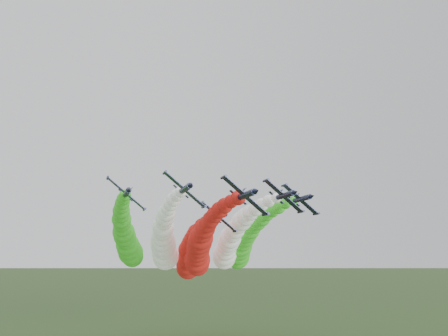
{
  "coord_description": "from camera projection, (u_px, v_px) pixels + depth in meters",
  "views": [
    {
      "loc": [
        -32.51,
        -76.67,
        28.23
      ],
      "look_at": [
        -6.47,
        6.88,
        45.82
      ],
      "focal_mm": 35.0,
      "sensor_mm": 36.0,
      "label": 1
    }
  ],
  "objects": [
    {
      "name": "jet_outer_right",
      "position": [
        243.0,
        244.0,
        146.82
      ],
      "size": [
        17.22,
        78.9,
        20.55
      ],
      "rotation": [
        0.0,
        0.68,
        0.0
      ],
      "color": "black",
      "rests_on": "ground"
    },
    {
      "name": "jet_inner_right",
      "position": [
        230.0,
        243.0,
        136.44
      ],
      "size": [
        16.72,
        78.39,
        20.05
      ],
      "rotation": [
        0.0,
        0.68,
        0.0
      ],
      "color": "black",
      "rests_on": "ground"
    },
    {
      "name": "jet_inner_left",
      "position": [
        164.0,
        243.0,
        131.54
      ],
      "size": [
        17.06,
        78.73,
        20.39
      ],
      "rotation": [
        0.0,
        0.68,
        0.0
      ],
      "color": "black",
      "rests_on": "ground"
    },
    {
      "name": "jet_lead",
      "position": [
        200.0,
        248.0,
        122.92
      ],
      "size": [
        16.57,
        78.25,
        19.9
      ],
      "rotation": [
        0.0,
        0.68,
        0.0
      ],
      "color": "black",
      "rests_on": "ground"
    },
    {
      "name": "jet_trail",
      "position": [
        189.0,
        255.0,
        145.06
      ],
      "size": [
        17.03,
        78.71,
        20.36
      ],
      "rotation": [
        0.0,
        0.68,
        0.0
      ],
      "color": "black",
      "rests_on": "ground"
    },
    {
      "name": "jet_outer_left",
      "position": [
        127.0,
        241.0,
        136.67
      ],
      "size": [
        16.52,
        78.19,
        19.85
      ],
      "rotation": [
        0.0,
        0.68,
        0.0
      ],
      "color": "black",
      "rests_on": "ground"
    }
  ]
}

